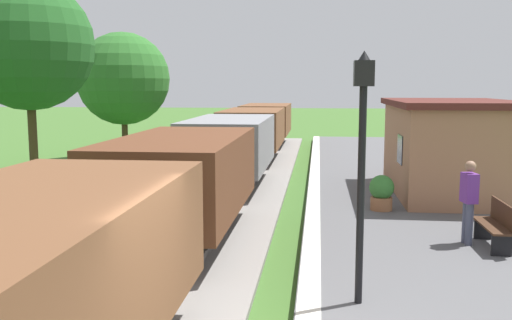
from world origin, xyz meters
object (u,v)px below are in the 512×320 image
object	(u,v)px
station_hut	(450,147)
person_waiting	(469,199)
bench_down_platform	(414,159)
bench_near_hut	(497,224)
tree_trackside_far	(28,45)
freight_train	(230,148)
tree_field_left	(123,79)
potted_planter	(382,192)
lamp_post_near	(362,132)

from	to	relation	value
station_hut	person_waiting	distance (m)	5.61
bench_down_platform	bench_near_hut	bearing A→B (deg)	-90.00
station_hut	bench_down_platform	world-z (taller)	station_hut
person_waiting	tree_trackside_far	world-z (taller)	tree_trackside_far
freight_train	tree_field_left	xyz separation A→B (m)	(-6.09, 7.07, 2.36)
potted_planter	lamp_post_near	xyz separation A→B (m)	(-1.02, -6.42, 2.08)
person_waiting	tree_field_left	world-z (taller)	tree_field_left
freight_train	potted_planter	distance (m)	5.92
freight_train	lamp_post_near	bearing A→B (deg)	-70.79
tree_trackside_far	freight_train	bearing A→B (deg)	7.13
freight_train	bench_near_hut	bearing A→B (deg)	-46.92
freight_train	person_waiting	xyz separation A→B (m)	(5.95, -6.71, -0.21)
freight_train	bench_down_platform	distance (m)	7.13
tree_field_left	person_waiting	bearing A→B (deg)	-48.86
freight_train	tree_field_left	size ratio (longest dim) A/B	5.54
bench_near_hut	bench_down_platform	distance (m)	9.85
station_hut	bench_down_platform	bearing A→B (deg)	94.73
person_waiting	tree_trackside_far	bearing A→B (deg)	-34.97
lamp_post_near	tree_trackside_far	bearing A→B (deg)	136.86
tree_trackside_far	tree_field_left	size ratio (longest dim) A/B	1.16
potted_planter	lamp_post_near	distance (m)	6.82
bench_down_platform	lamp_post_near	size ratio (longest dim) A/B	0.41
station_hut	lamp_post_near	bearing A→B (deg)	-110.07
station_hut	lamp_post_near	distance (m)	9.60
bench_down_platform	tree_trackside_far	bearing A→B (deg)	-163.78
bench_near_hut	tree_trackside_far	distance (m)	14.81
bench_down_platform	potted_planter	size ratio (longest dim) A/B	1.64
person_waiting	bench_down_platform	bearing A→B (deg)	-102.45
station_hut	tree_trackside_far	size ratio (longest dim) A/B	0.85
potted_planter	tree_field_left	size ratio (longest dim) A/B	0.16
tree_trackside_far	potted_planter	bearing A→B (deg)	-14.86
tree_trackside_far	tree_field_left	xyz separation A→B (m)	(0.34, 7.87, -0.98)
freight_train	bench_down_platform	xyz separation A→B (m)	(6.46, 2.95, -0.68)
potted_planter	freight_train	bearing A→B (deg)	140.78
freight_train	tree_trackside_far	xyz separation A→B (m)	(-6.43, -0.80, 3.34)
freight_train	potted_planter	size ratio (longest dim) A/B	35.59
bench_near_hut	person_waiting	size ratio (longest dim) A/B	0.88
station_hut	tree_field_left	bearing A→B (deg)	147.36
bench_down_platform	person_waiting	world-z (taller)	person_waiting
freight_train	potted_planter	world-z (taller)	freight_train
person_waiting	tree_field_left	distance (m)	18.48
potted_planter	tree_field_left	xyz separation A→B (m)	(-10.64, 10.79, 3.03)
potted_planter	tree_trackside_far	bearing A→B (deg)	165.14
freight_train	tree_field_left	bearing A→B (deg)	130.74
bench_down_platform	tree_trackside_far	size ratio (longest dim) A/B	0.22
bench_down_platform	potted_planter	xyz separation A→B (m)	(-1.90, -6.66, 0.00)
station_hut	bench_near_hut	bearing A→B (deg)	-93.42
bench_down_platform	potted_planter	world-z (taller)	potted_planter
lamp_post_near	tree_field_left	size ratio (longest dim) A/B	0.63
station_hut	bench_down_platform	distance (m)	4.25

